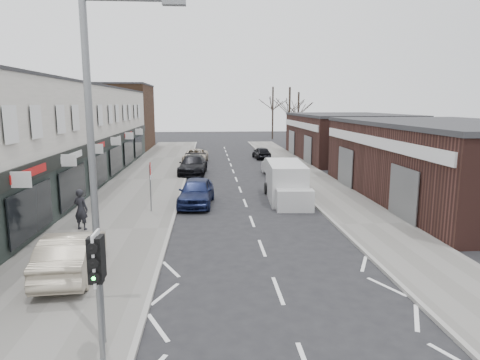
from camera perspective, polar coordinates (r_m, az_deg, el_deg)
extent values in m
plane|color=black|center=(12.10, 6.68, -18.34)|extent=(160.00, 160.00, 0.00)
cube|color=slate|center=(33.25, -12.19, 0.03)|extent=(5.50, 64.00, 0.12)
cube|color=slate|center=(33.85, 9.25, 0.31)|extent=(3.50, 64.00, 0.12)
cube|color=silver|center=(32.10, -25.12, 5.24)|extent=(8.00, 41.00, 7.10)
cube|color=#452E1D|center=(56.62, -16.00, 7.96)|extent=(8.00, 10.00, 8.00)
cube|color=#3D201B|center=(28.68, 26.45, 2.05)|extent=(10.00, 18.00, 4.50)
cube|color=#3D201B|center=(46.90, 13.99, 5.54)|extent=(10.00, 16.00, 4.50)
cylinder|color=slate|center=(9.66, -18.19, -15.73)|extent=(0.12, 0.12, 3.00)
cube|color=silver|center=(9.26, -18.55, -9.86)|extent=(0.05, 0.55, 1.10)
cube|color=black|center=(9.16, -18.74, -10.11)|extent=(0.28, 0.22, 0.95)
sphere|color=#0CE533|center=(9.15, -18.82, -12.13)|extent=(0.18, 0.18, 0.18)
cube|color=black|center=(9.37, -18.37, -9.61)|extent=(0.26, 0.20, 0.90)
cylinder|color=slate|center=(10.11, -19.01, 0.27)|extent=(0.16, 0.16, 8.00)
cube|color=slate|center=(9.89, -8.79, 22.38)|extent=(0.50, 0.22, 0.12)
cylinder|color=slate|center=(23.06, -11.85, -1.05)|extent=(0.07, 0.07, 2.50)
cube|color=white|center=(22.95, -11.78, 0.42)|extent=(0.04, 0.45, 0.25)
cube|color=silver|center=(26.03, 6.10, -0.16)|extent=(2.35, 5.07, 2.26)
cube|color=silver|center=(23.34, 7.34, -2.75)|extent=(2.04, 0.98, 1.19)
cylinder|color=black|center=(24.35, 4.66, -2.67)|extent=(0.24, 0.75, 0.75)
cylinder|color=black|center=(24.70, 8.89, -2.57)|extent=(0.24, 0.75, 0.75)
cylinder|color=black|center=(27.71, 3.56, -1.08)|extent=(0.24, 0.75, 0.75)
cylinder|color=black|center=(28.01, 7.29, -1.02)|extent=(0.24, 0.75, 0.75)
imported|color=#A19681|center=(15.45, -21.54, -9.09)|extent=(1.90, 4.57, 1.47)
imported|color=black|center=(20.62, -20.45, -3.68)|extent=(0.80, 0.67, 1.88)
imported|color=#151D42|center=(24.65, -5.85, -1.57)|extent=(2.23, 4.72, 1.56)
imported|color=black|center=(35.54, -6.28, 2.00)|extent=(2.49, 5.43, 1.54)
imported|color=#B3A58F|center=(42.29, -5.96, 3.18)|extent=(2.59, 5.03, 1.36)
imported|color=silver|center=(34.81, 4.64, 1.81)|extent=(1.66, 4.53, 1.48)
imported|color=black|center=(45.49, 2.88, 3.66)|extent=(1.81, 3.87, 1.28)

